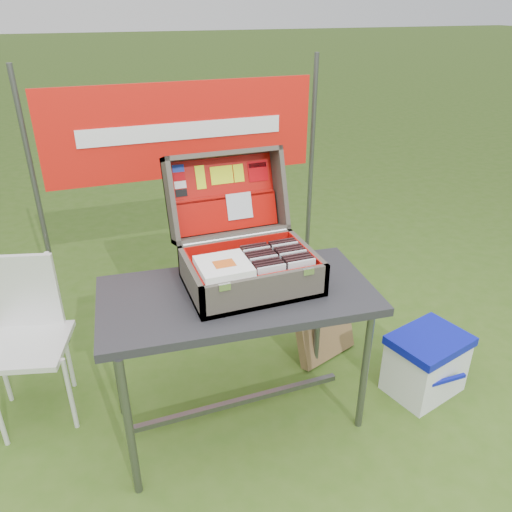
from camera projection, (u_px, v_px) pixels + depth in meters
name	position (u px, v px, depth m)	size (l,w,h in m)	color
ground	(247.00, 427.00, 2.59)	(80.00, 80.00, 0.00)	#385B18
table	(239.00, 360.00, 2.46)	(1.25, 0.63, 0.78)	black
table_top	(237.00, 296.00, 2.29)	(1.25, 0.63, 0.04)	black
table_leg_fl	(130.00, 430.00, 2.08)	(0.04, 0.04, 0.74)	#59595B
table_leg_fr	(365.00, 368.00, 2.44)	(0.04, 0.04, 0.74)	#59595B
table_leg_bl	(116.00, 358.00, 2.51)	(0.04, 0.04, 0.74)	#59595B
table_leg_br	(318.00, 314.00, 2.86)	(0.04, 0.04, 0.74)	#59595B
table_brace	(239.00, 401.00, 2.59)	(1.10, 0.03, 0.03)	#59595B
suitcase	(246.00, 229.00, 2.26)	(0.59, 0.58, 0.53)	#534B40
suitcase_base_bottom	(251.00, 283.00, 2.33)	(0.59, 0.42, 0.02)	#534B40
suitcase_base_wall_front	(267.00, 292.00, 2.13)	(0.59, 0.02, 0.16)	#534B40
suitcase_base_wall_back	(237.00, 253.00, 2.46)	(0.59, 0.02, 0.16)	#534B40
suitcase_base_wall_left	(191.00, 282.00, 2.21)	(0.02, 0.42, 0.16)	#534B40
suitcase_base_wall_right	(306.00, 261.00, 2.39)	(0.02, 0.42, 0.16)	#534B40
suitcase_liner_floor	(251.00, 281.00, 2.32)	(0.54, 0.37, 0.01)	red
suitcase_latch_left	(225.00, 287.00, 2.03)	(0.05, 0.01, 0.03)	silver
suitcase_latch_right	(309.00, 271.00, 2.15)	(0.05, 0.01, 0.03)	silver
suitcase_hinge	(236.00, 237.00, 2.44)	(0.02, 0.02, 0.53)	silver
suitcase_lid_back	(223.00, 194.00, 2.54)	(0.59, 0.42, 0.02)	#534B40
suitcase_lid_rim_far	(222.00, 154.00, 2.44)	(0.59, 0.02, 0.16)	#534B40
suitcase_lid_rim_near	(231.00, 234.00, 2.51)	(0.59, 0.02, 0.16)	#534B40
suitcase_lid_rim_left	(170.00, 201.00, 2.39)	(0.02, 0.42, 0.16)	#534B40
suitcase_lid_rim_right	(279.00, 188.00, 2.57)	(0.02, 0.42, 0.16)	#534B40
suitcase_lid_liner	(224.00, 194.00, 2.53)	(0.54, 0.37, 0.01)	red
suitcase_liner_wall_front	(265.00, 288.00, 2.14)	(0.54, 0.01, 0.13)	red
suitcase_liner_wall_back	(238.00, 252.00, 2.45)	(0.54, 0.01, 0.13)	red
suitcase_liner_wall_left	(194.00, 279.00, 2.21)	(0.01, 0.37, 0.13)	red
suitcase_liner_wall_right	(304.00, 259.00, 2.38)	(0.01, 0.37, 0.13)	red
suitcase_lid_pocket	(227.00, 214.00, 2.53)	(0.52, 0.17, 0.03)	#A50701
suitcase_pocket_edge	(225.00, 197.00, 2.51)	(0.51, 0.02, 0.02)	#A50701
suitcase_pocket_cd	(239.00, 206.00, 2.52)	(0.13, 0.13, 0.01)	silver
lid_sticker_cc_a	(178.00, 168.00, 2.43)	(0.06, 0.04, 0.00)	#1933B2
lid_sticker_cc_b	(179.00, 177.00, 2.44)	(0.06, 0.04, 0.00)	#BA0005
lid_sticker_cc_c	(180.00, 185.00, 2.44)	(0.06, 0.04, 0.00)	white
lid_sticker_cc_d	(181.00, 193.00, 2.45)	(0.06, 0.04, 0.00)	black
lid_card_neon_tall	(200.00, 177.00, 2.47)	(0.05, 0.12, 0.00)	#D7F014
lid_card_neon_main	(222.00, 175.00, 2.51)	(0.12, 0.09, 0.00)	#D7F014
lid_card_neon_small	(239.00, 173.00, 2.53)	(0.05, 0.09, 0.00)	#D7F014
lid_sticker_band	(258.00, 171.00, 2.57)	(0.11, 0.11, 0.00)	#BA0005
lid_sticker_band_bar	(257.00, 165.00, 2.56)	(0.09, 0.02, 0.00)	black
cd_left_0	(271.00, 281.00, 2.16)	(0.13, 0.01, 0.15)	silver
cd_left_1	(270.00, 279.00, 2.18)	(0.13, 0.01, 0.15)	black
cd_left_2	(268.00, 276.00, 2.20)	(0.13, 0.01, 0.15)	black
cd_left_3	(266.00, 274.00, 2.22)	(0.13, 0.01, 0.15)	black
cd_left_4	(264.00, 272.00, 2.24)	(0.13, 0.01, 0.15)	silver
cd_left_5	(262.00, 269.00, 2.26)	(0.13, 0.01, 0.15)	black
cd_left_6	(260.00, 267.00, 2.28)	(0.13, 0.01, 0.15)	black
cd_left_7	(258.00, 265.00, 2.30)	(0.13, 0.01, 0.15)	black
cd_left_8	(257.00, 263.00, 2.32)	(0.13, 0.01, 0.15)	silver
cd_left_9	(255.00, 260.00, 2.34)	(0.13, 0.01, 0.15)	black
cd_left_10	(253.00, 258.00, 2.36)	(0.13, 0.01, 0.15)	black
cd_right_0	(301.00, 276.00, 2.21)	(0.13, 0.01, 0.15)	silver
cd_right_1	(299.00, 273.00, 2.23)	(0.13, 0.01, 0.15)	black
cd_right_2	(297.00, 271.00, 2.25)	(0.13, 0.01, 0.15)	black
cd_right_3	(295.00, 269.00, 2.27)	(0.13, 0.01, 0.15)	black
cd_right_4	(293.00, 266.00, 2.28)	(0.13, 0.01, 0.15)	silver
cd_right_5	(291.00, 264.00, 2.30)	(0.13, 0.01, 0.15)	black
cd_right_6	(289.00, 262.00, 2.32)	(0.13, 0.01, 0.15)	black
cd_right_7	(287.00, 260.00, 2.34)	(0.13, 0.01, 0.15)	black
cd_right_8	(285.00, 258.00, 2.36)	(0.13, 0.01, 0.15)	silver
cd_right_9	(283.00, 256.00, 2.38)	(0.13, 0.01, 0.15)	black
cd_right_10	(281.00, 254.00, 2.40)	(0.13, 0.01, 0.15)	black
songbook_0	(224.00, 268.00, 2.15)	(0.22, 0.22, 0.01)	white
songbook_1	(224.00, 267.00, 2.15)	(0.22, 0.22, 0.01)	white
songbook_2	(224.00, 266.00, 2.14)	(0.22, 0.22, 0.01)	white
songbook_3	(224.00, 265.00, 2.14)	(0.22, 0.22, 0.01)	white
songbook_4	(224.00, 264.00, 2.14)	(0.22, 0.22, 0.01)	white
songbook_5	(224.00, 263.00, 2.14)	(0.22, 0.22, 0.01)	white
songbook_graphic	(224.00, 264.00, 2.13)	(0.09, 0.07, 0.00)	#D85919
cooler	(426.00, 364.00, 2.76)	(0.41, 0.31, 0.36)	white
cooler_body	(425.00, 367.00, 2.78)	(0.39, 0.29, 0.31)	white
cooler_lid	(430.00, 341.00, 2.69)	(0.41, 0.31, 0.05)	#0B13A5
cooler_handle	(446.00, 380.00, 2.62)	(0.24, 0.02, 0.02)	#0B13A5
chair	(27.00, 348.00, 2.48)	(0.39, 0.43, 0.86)	silver
chair_seat	(26.00, 347.00, 2.48)	(0.39, 0.39, 0.03)	silver
chair_backrest	(19.00, 292.00, 2.54)	(0.39, 0.03, 0.41)	silver
chair_leg_fr	(70.00, 394.00, 2.49)	(0.02, 0.02, 0.44)	silver
chair_leg_bl	(3.00, 368.00, 2.67)	(0.02, 0.02, 0.44)	silver
chair_leg_br	(68.00, 355.00, 2.77)	(0.02, 0.02, 0.44)	silver
chair_upright_right	(54.00, 287.00, 2.59)	(0.02, 0.02, 0.41)	silver
cardboard_box	(324.00, 325.00, 3.04)	(0.41, 0.06, 0.43)	olive
banner_post_left	(42.00, 221.00, 2.86)	(0.03, 0.03, 1.70)	#59595B
banner_post_right	(310.00, 187.00, 3.38)	(0.03, 0.03, 1.70)	#59595B
banner	(183.00, 131.00, 2.91)	(1.60, 0.01, 0.55)	red
banner_text	(184.00, 131.00, 2.90)	(1.20, 0.00, 0.10)	white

